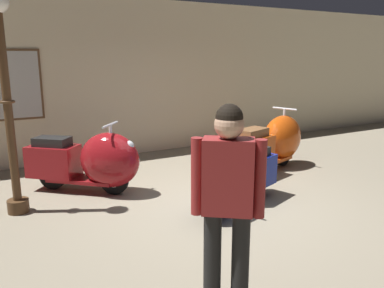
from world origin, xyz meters
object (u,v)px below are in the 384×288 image
visitor_0 (228,196)px  scooter_0 (92,161)px  scooter_2 (273,142)px  lamppost (7,96)px  scooter_1 (229,178)px

visitor_0 → scooter_0: bearing=40.3°
scooter_2 → lamppost: 4.52m
scooter_0 → lamppost: size_ratio=0.59×
scooter_0 → scooter_1: 2.16m
lamppost → visitor_0: (1.33, -3.08, -0.58)m
scooter_0 → lamppost: 1.58m
scooter_0 → scooter_1: size_ratio=0.99×
scooter_1 → visitor_0: bearing=35.0°
scooter_1 → lamppost: size_ratio=0.59×
scooter_0 → visitor_0: bearing=-44.4°
scooter_0 → visitor_0: visitor_0 is taller
scooter_1 → scooter_2: bearing=-165.8°
lamppost → visitor_0: 3.40m
scooter_1 → visitor_0: size_ratio=0.98×
scooter_1 → lamppost: 3.09m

